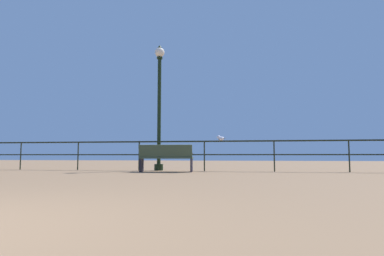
# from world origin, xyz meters

# --- Properties ---
(pier_railing) EXTENTS (25.37, 0.05, 1.03)m
(pier_railing) POSITION_xyz_m (-0.00, 9.12, 0.77)
(pier_railing) COLOR black
(pier_railing) RESTS_ON ground_plane
(bench_near_left) EXTENTS (1.73, 0.75, 0.86)m
(bench_near_left) POSITION_xyz_m (0.02, 8.28, 0.49)
(bench_near_left) COLOR #384831
(bench_near_left) RESTS_ON ground_plane
(lamppost_center) EXTENTS (0.35, 0.35, 4.53)m
(lamppost_center) POSITION_xyz_m (-0.50, 9.32, 2.58)
(lamppost_center) COLOR black
(lamppost_center) RESTS_ON ground_plane
(seagull_on_rail) EXTENTS (0.33, 0.28, 0.18)m
(seagull_on_rail) POSITION_xyz_m (1.71, 9.13, 1.11)
(seagull_on_rail) COLOR white
(seagull_on_rail) RESTS_ON pier_railing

